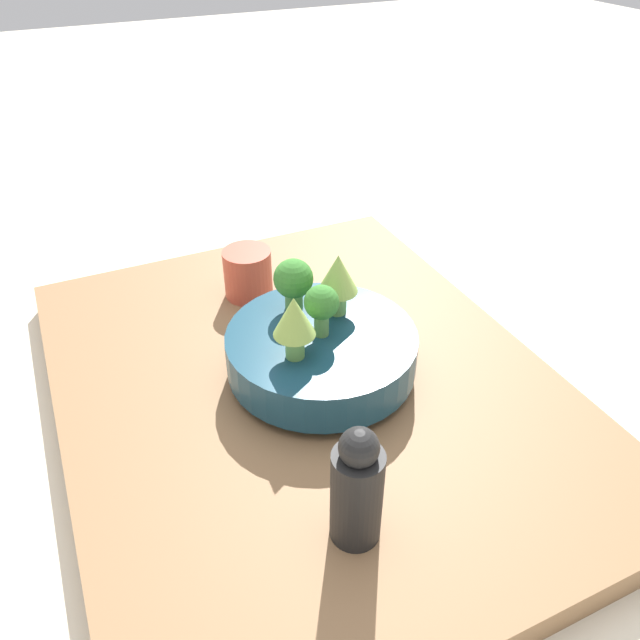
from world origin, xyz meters
name	(u,v)px	position (x,y,z in m)	size (l,w,h in m)	color
ground_plane	(307,402)	(0.00, 0.00, 0.00)	(6.00, 6.00, 0.00)	beige
table	(307,390)	(0.00, 0.00, 0.02)	(0.82, 0.65, 0.04)	olive
bowl	(320,350)	(0.00, 0.02, 0.08)	(0.26, 0.26, 0.07)	navy
broccoli_floret_left	(293,280)	(-0.07, 0.01, 0.16)	(0.06, 0.06, 0.08)	#609347
romanesco_piece_far	(338,277)	(-0.04, 0.06, 0.17)	(0.06, 0.06, 0.09)	#7AB256
broccoli_floret_center	(320,303)	(0.00, 0.02, 0.16)	(0.05, 0.05, 0.07)	#609347
romanesco_piece_near	(294,320)	(0.03, -0.03, 0.17)	(0.05, 0.05, 0.09)	#6BA34C
cup	(247,273)	(-0.24, 0.00, 0.08)	(0.08, 0.08, 0.08)	#C64C38
pepper_mill	(357,489)	(0.25, -0.05, 0.11)	(0.05, 0.05, 0.15)	black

